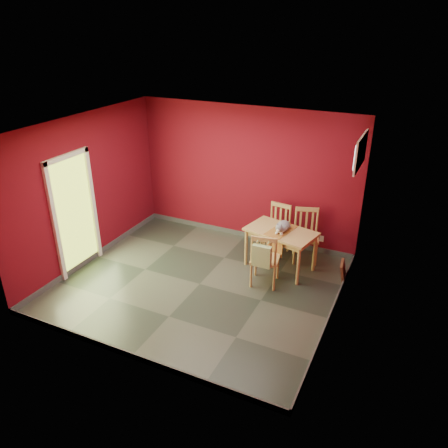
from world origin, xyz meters
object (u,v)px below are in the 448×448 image
at_px(chair_far_right, 306,234).
at_px(dining_table, 281,235).
at_px(chair_far_left, 277,229).
at_px(cat, 283,225).
at_px(tote_bag, 262,256).
at_px(chair_near, 265,259).
at_px(picture_frame, 343,272).

bearing_deg(chair_far_right, dining_table, -121.71).
height_order(chair_far_left, chair_far_right, chair_far_right).
relative_size(chair_far_right, cat, 2.12).
bearing_deg(cat, tote_bag, -71.99).
relative_size(chair_far_right, tote_bag, 2.25).
bearing_deg(tote_bag, cat, 86.56).
height_order(chair_far_left, chair_near, chair_near).
distance_m(dining_table, chair_far_right, 0.63).
relative_size(dining_table, cat, 2.84).
distance_m(dining_table, tote_bag, 0.87).
distance_m(cat, picture_frame, 1.32).
bearing_deg(chair_near, cat, 83.10).
relative_size(dining_table, chair_far_right, 1.34).
height_order(chair_near, cat, cat).
bearing_deg(chair_far_left, cat, -62.47).
height_order(dining_table, chair_far_right, chair_far_right).
bearing_deg(tote_bag, chair_far_left, 99.03).
xyz_separation_m(dining_table, chair_far_right, (0.32, 0.52, -0.15)).
relative_size(dining_table, tote_bag, 3.01).
xyz_separation_m(dining_table, picture_frame, (1.14, 0.05, -0.48)).
height_order(chair_far_left, cat, cat).
distance_m(dining_table, picture_frame, 1.24).
height_order(chair_near, tote_bag, chair_near).
bearing_deg(tote_bag, dining_table, 87.91).
distance_m(dining_table, cat, 0.21).
bearing_deg(chair_far_right, cat, -120.46).
bearing_deg(chair_near, picture_frame, 30.07).
bearing_deg(cat, chair_far_left, 138.98).
bearing_deg(picture_frame, tote_bag, -141.86).
relative_size(chair_far_right, chair_near, 1.01).
bearing_deg(cat, chair_far_right, 80.99).
xyz_separation_m(dining_table, chair_far_left, (-0.25, 0.54, -0.16)).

